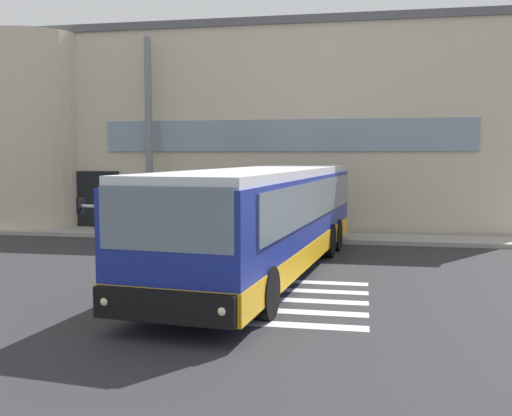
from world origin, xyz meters
The scene contains 8 objects.
ground_plane centered at (0.00, 0.00, -0.01)m, with size 80.00×90.00×0.02m, color #2B2B2D.
bay_paint_stripes centered at (2.00, -4.20, 0.00)m, with size 4.40×3.96×0.01m.
terminal_building centered at (-0.69, 11.60, 4.12)m, with size 22.03×13.80×8.26m.
boarding_curb centered at (0.00, 4.80, 0.07)m, with size 24.23×2.00×0.15m, color #9E9B93.
entry_support_column centered at (-4.18, 5.40, 3.86)m, with size 0.28×0.28×7.41m, color slate.
bus_main_foreground centered at (1.58, -1.46, 1.34)m, with size 4.26×12.35×2.70m.
passenger_near_column centered at (-3.37, 4.24, 1.11)m, with size 0.58×0.42×1.68m.
passenger_by_doorway centered at (-2.50, 4.95, 1.08)m, with size 0.55×0.35×1.68m.
Camera 1 is at (4.07, -16.16, 3.04)m, focal length 40.84 mm.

